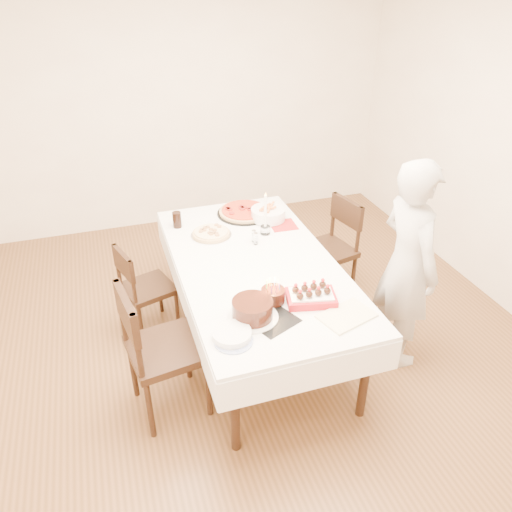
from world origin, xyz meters
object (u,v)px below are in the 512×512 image
object	(u,v)px
dining_table	(256,303)
birthday_cake	(273,291)
pasta_bowl	(268,214)
chair_left_dessert	(166,349)
cola_glass	(177,220)
chair_left_savory	(148,288)
taper_candle	(265,213)
layer_cake	(252,310)
person	(407,265)
strawberry_box	(311,296)
pizza_pepperoni	(245,211)
chair_right_savory	(326,251)
pizza_white	(211,233)

from	to	relation	value
dining_table	birthday_cake	distance (m)	0.69
pasta_bowl	birthday_cake	distance (m)	1.19
dining_table	pasta_bowl	world-z (taller)	pasta_bowl
pasta_bowl	chair_left_dessert	bearing A→B (deg)	-134.67
cola_glass	chair_left_savory	bearing A→B (deg)	-136.54
chair_left_savory	pasta_bowl	world-z (taller)	pasta_bowl
taper_candle	layer_cake	distance (m)	1.12
person	strawberry_box	xyz separation A→B (m)	(-0.80, -0.13, -0.01)
person	birthday_cake	size ratio (longest dim) A/B	10.24
strawberry_box	pizza_pepperoni	bearing A→B (deg)	91.39
taper_candle	strawberry_box	distance (m)	0.98
strawberry_box	chair_left_savory	bearing A→B (deg)	133.73
chair_right_savory	chair_left_savory	xyz separation A→B (m)	(-1.57, -0.01, -0.06)
person	birthday_cake	world-z (taller)	person
layer_cake	birthday_cake	bearing A→B (deg)	33.41
birthday_cake	person	bearing A→B (deg)	3.37
layer_cake	chair_right_savory	bearing A→B (deg)	46.10
chair_left_savory	cola_glass	bearing A→B (deg)	-153.90
layer_cake	strawberry_box	xyz separation A→B (m)	(0.42, 0.05, -0.02)
chair_right_savory	cola_glass	bearing A→B (deg)	153.96
chair_left_dessert	taper_candle	world-z (taller)	taper_candle
person	pizza_white	size ratio (longest dim) A/B	4.85
chair_right_savory	pizza_pepperoni	distance (m)	0.80
pizza_pepperoni	strawberry_box	size ratio (longest dim) A/B	1.52
chair_right_savory	strawberry_box	xyz separation A→B (m)	(-0.61, -1.01, 0.33)
chair_right_savory	pizza_white	xyz separation A→B (m)	(-1.01, 0.06, 0.31)
strawberry_box	pizza_white	bearing A→B (deg)	110.82
chair_right_savory	chair_left_savory	size ratio (longest dim) A/B	1.15
pizza_pepperoni	layer_cake	bearing A→B (deg)	-105.03
person	pizza_white	xyz separation A→B (m)	(-1.21, 0.94, -0.03)
pizza_pepperoni	birthday_cake	bearing A→B (deg)	-98.94
taper_candle	pizza_white	bearing A→B (deg)	166.77
chair_left_dessert	layer_cake	xyz separation A→B (m)	(0.54, -0.16, 0.31)
pasta_bowl	birthday_cake	world-z (taller)	birthday_cake
dining_table	pizza_white	size ratio (longest dim) A/B	6.51
taper_candle	birthday_cake	world-z (taller)	taper_candle
pizza_white	person	bearing A→B (deg)	-37.99
person	birthday_cake	xyz separation A→B (m)	(-1.04, -0.06, 0.04)
chair_left_dessert	taper_candle	distance (m)	1.37
strawberry_box	dining_table	bearing A→B (deg)	108.46
pizza_pepperoni	chair_left_savory	bearing A→B (deg)	-158.18
taper_candle	cola_glass	bearing A→B (deg)	152.76
chair_right_savory	birthday_cake	distance (m)	1.32
chair_left_dessert	chair_left_savory	bearing A→B (deg)	-98.23
chair_left_savory	pizza_pepperoni	world-z (taller)	chair_left_savory
person	strawberry_box	world-z (taller)	person
chair_left_dessert	chair_right_savory	bearing A→B (deg)	-158.97
chair_left_dessert	cola_glass	size ratio (longest dim) A/B	7.42
chair_left_savory	pizza_pepperoni	size ratio (longest dim) A/B	1.66
taper_candle	cola_glass	world-z (taller)	taper_candle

